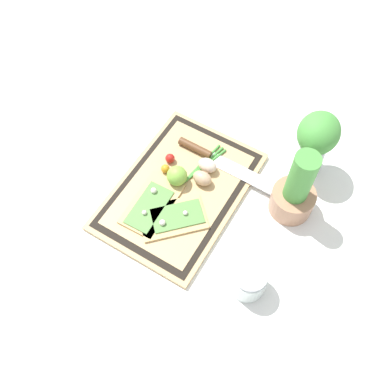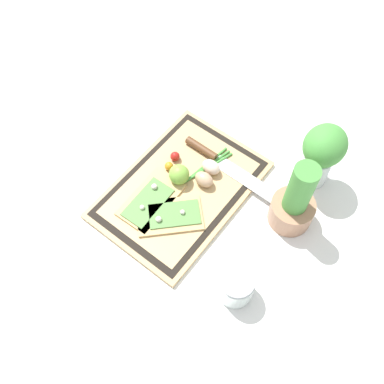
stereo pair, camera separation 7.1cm
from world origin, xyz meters
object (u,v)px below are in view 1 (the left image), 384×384
Objects in this scene: cherry_tomato_red at (170,158)px; sauce_jar at (248,281)px; herb_glass at (316,140)px; egg_brown at (202,178)px; pizza_slice_far at (174,217)px; knife at (212,157)px; herb_pot at (295,193)px; egg_pink at (207,165)px; lime at (177,176)px; cherry_tomato_yellow at (165,169)px; pizza_slice_near at (151,204)px.

cherry_tomato_red is 0.40m from sauce_jar.
egg_brown is at bearing -46.92° from herb_glass.
knife is (-0.21, -0.01, 0.00)m from pizza_slice_far.
herb_pot is at bearing 97.58° from cherry_tomato_red.
herb_pot reaches higher than herb_glass.
lime is at bearing -33.56° from egg_pink.
herb_pot is at bearing 93.87° from egg_pink.
cherry_tomato_yellow is (-0.11, -0.10, 0.01)m from pizza_slice_far.
pizza_slice_near is at bearing -10.98° from lime.
knife is (-0.21, 0.06, 0.00)m from pizza_slice_near.
egg_brown is 0.61× the size of sauce_jar.
lime is at bearing -20.85° from knife.
pizza_slice_far is 0.18m from egg_pink.
egg_pink reaches higher than cherry_tomato_yellow.
cherry_tomato_yellow is at bearing -55.06° from herb_glass.
herb_pot is (-0.08, 0.34, 0.05)m from cherry_tomato_yellow.
egg_brown is 2.02× the size of cherry_tomato_red.
pizza_slice_near is 0.15m from cherry_tomato_red.
cherry_tomato_red is 0.13× the size of herb_glass.
herb_pot is (-0.02, 0.24, 0.04)m from egg_pink.
cherry_tomato_yellow is (0.02, -0.10, -0.01)m from egg_brown.
egg_pink is at bearing 10.68° from knife.
knife is at bearing 159.15° from lime.
herb_pot is at bearing 103.39° from cherry_tomato_yellow.
herb_pot reaches higher than egg_pink.
herb_glass is at bearing 117.81° from knife.
egg_pink is 0.25m from herb_pot.
pizza_slice_near is at bearing 12.76° from cherry_tomato_red.
lime reaches higher than pizza_slice_near.
egg_pink is at bearing -179.45° from pizza_slice_far.
pizza_slice_near is 0.90× the size of herb_glass.
herb_glass is at bearing 125.33° from egg_pink.
herb_glass is (-0.24, 0.28, 0.08)m from lime.
egg_pink is at bearing -86.13° from herb_pot.
herb_pot reaches higher than knife.
sauce_jar reaches higher than egg_pink.
pizza_slice_far is at bearing 0.55° from egg_pink.
pizza_slice_near is 0.22m from knife.
knife is 0.26m from herb_pot.
lime is (0.03, -0.06, 0.01)m from egg_brown.
cherry_tomato_yellow is 0.40m from herb_glass.
cherry_tomato_red is at bearing -82.42° from herb_pot.
egg_pink is at bearing 146.44° from lime.
knife is 5.89× the size of egg_pink.
sauce_jar is at bearing 0.53° from herb_pot.
sauce_jar reaches higher than lime.
sauce_jar is (0.20, 0.35, 0.01)m from cherry_tomato_red.
sauce_jar reaches higher than pizza_slice_near.
cherry_tomato_red is at bearing -167.24° from pizza_slice_near.
lime reaches higher than cherry_tomato_red.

